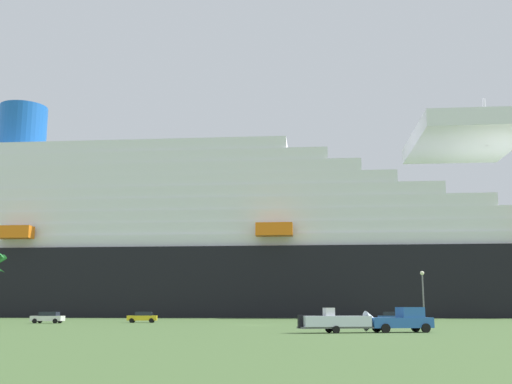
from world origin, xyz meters
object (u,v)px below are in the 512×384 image
object	(u,v)px
cruise_ship	(161,249)
pickup_truck	(402,320)
street_lamp	(423,289)
parked_car_white_van	(48,317)
small_boat_on_trailer	(343,322)
parked_car_blue_suv	(393,317)
parked_car_yellow_taxi	(143,317)

from	to	relation	value
cruise_ship	pickup_truck	xyz separation A→B (m)	(38.41, -97.80, -15.38)
pickup_truck	street_lamp	distance (m)	30.86
pickup_truck	street_lamp	world-z (taller)	street_lamp
street_lamp	parked_car_white_van	size ratio (longest dim) A/B	1.56
cruise_ship	small_boat_on_trailer	size ratio (longest dim) A/B	36.30
cruise_ship	parked_car_white_van	bearing A→B (deg)	-93.99
pickup_truck	parked_car_blue_suv	bearing A→B (deg)	80.15
small_boat_on_trailer	street_lamp	bearing A→B (deg)	64.61
pickup_truck	small_boat_on_trailer	xyz separation A→B (m)	(-5.40, -1.21, -0.08)
cruise_ship	small_boat_on_trailer	world-z (taller)	cruise_ship
pickup_truck	street_lamp	size ratio (longest dim) A/B	0.83
pickup_truck	small_boat_on_trailer	size ratio (longest dim) A/B	0.72
small_boat_on_trailer	parked_car_blue_suv	bearing A→B (deg)	72.61
street_lamp	parked_car_yellow_taxi	distance (m)	40.18
cruise_ship	parked_car_blue_suv	size ratio (longest dim) A/B	61.73
cruise_ship	parked_car_blue_suv	bearing A→B (deg)	-54.16
parked_car_white_van	cruise_ship	bearing A→B (deg)	86.01
street_lamp	parked_car_blue_suv	distance (m)	8.23
street_lamp	cruise_ship	bearing A→B (deg)	124.71
small_boat_on_trailer	parked_car_white_van	bearing A→B (deg)	138.03
street_lamp	parked_car_yellow_taxi	world-z (taller)	street_lamp
pickup_truck	parked_car_blue_suv	size ratio (longest dim) A/B	1.23
parked_car_blue_suv	parked_car_white_van	bearing A→B (deg)	-176.05
parked_car_yellow_taxi	pickup_truck	bearing A→B (deg)	-50.16
parked_car_white_van	street_lamp	bearing A→B (deg)	-3.63
pickup_truck	cruise_ship	bearing A→B (deg)	111.44
parked_car_blue_suv	parked_car_white_van	size ratio (longest dim) A/B	1.06
cruise_ship	parked_car_yellow_taxi	bearing A→B (deg)	-82.49
cruise_ship	street_lamp	bearing A→B (deg)	-55.29
cruise_ship	parked_car_yellow_taxi	world-z (taller)	cruise_ship
parked_car_blue_suv	small_boat_on_trailer	bearing A→B (deg)	-107.39
parked_car_yellow_taxi	cruise_ship	bearing A→B (deg)	97.51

